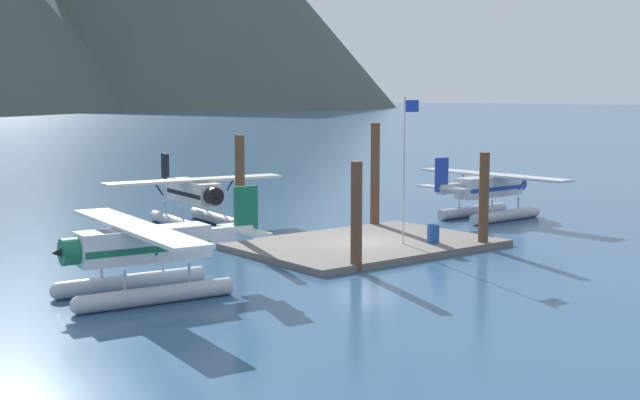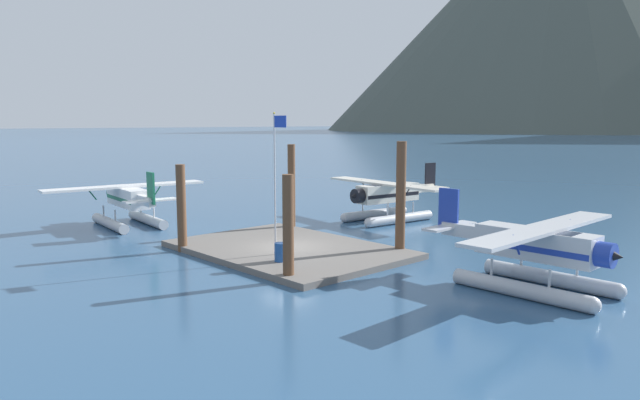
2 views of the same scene
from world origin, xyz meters
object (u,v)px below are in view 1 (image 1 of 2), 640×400
object	(u,v)px
flagpole	(406,154)
seaplane_silver_stbd_fwd	(489,192)
fuel_drum	(433,234)
seaplane_white_port_aft	(143,254)
seaplane_cream_bow_left	(194,198)

from	to	relation	value
flagpole	seaplane_silver_stbd_fwd	distance (m)	12.37
fuel_drum	seaplane_silver_stbd_fwd	distance (m)	11.26
seaplane_white_port_aft	seaplane_cream_bow_left	bearing A→B (deg)	54.03
seaplane_white_port_aft	flagpole	bearing A→B (deg)	4.43
fuel_drum	seaplane_white_port_aft	bearing A→B (deg)	-178.57
seaplane_silver_stbd_fwd	seaplane_white_port_aft	world-z (taller)	same
flagpole	fuel_drum	xyz separation A→B (m)	(1.18, -0.72, -3.83)
flagpole	seaplane_silver_stbd_fwd	bearing A→B (deg)	21.53
fuel_drum	seaplane_cream_bow_left	world-z (taller)	seaplane_cream_bow_left
flagpole	seaplane_cream_bow_left	distance (m)	13.87
seaplane_cream_bow_left	seaplane_white_port_aft	xyz separation A→B (m)	(-10.19, -14.04, 0.00)
fuel_drum	flagpole	bearing A→B (deg)	148.71
fuel_drum	seaplane_cream_bow_left	bearing A→B (deg)	110.82
seaplane_silver_stbd_fwd	seaplane_white_port_aft	xyz separation A→B (m)	(-25.37, -5.50, 0.00)
seaplane_cream_bow_left	seaplane_white_port_aft	distance (m)	17.34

